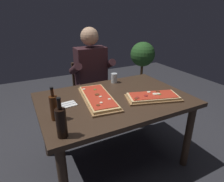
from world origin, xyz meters
TOP-DOWN VIEW (x-y plane):
  - ground_plane at (0.00, 0.00)m, footprint 6.40×6.40m
  - dining_table at (0.00, 0.00)m, footprint 1.40×0.96m
  - pizza_rectangular_front at (0.31, -0.19)m, footprint 0.55×0.37m
  - pizza_rectangular_left at (-0.16, 0.03)m, footprint 0.34×0.65m
  - wine_bottle_dark at (-0.58, -0.14)m, footprint 0.06×0.06m
  - oil_bottle_amber at (-0.58, -0.38)m, footprint 0.07×0.07m
  - tumbler_near_camera at (0.19, 0.37)m, footprint 0.07×0.07m
  - napkin_cutlery_set at (-0.45, 0.05)m, footprint 0.19×0.13m
  - diner_chair at (0.07, 0.86)m, footprint 0.44×0.44m
  - seated_diner at (0.07, 0.74)m, footprint 0.53×0.41m
  - potted_plant_corner at (1.21, 1.24)m, footprint 0.42×0.42m

SIDE VIEW (x-z plane):
  - ground_plane at x=0.00m, z-range 0.00..0.00m
  - diner_chair at x=0.07m, z-range 0.05..0.92m
  - potted_plant_corner at x=1.21m, z-range 0.12..1.15m
  - dining_table at x=0.00m, z-range 0.27..1.01m
  - seated_diner at x=0.07m, z-range 0.08..1.41m
  - napkin_cutlery_set at x=-0.45m, z-range 0.74..0.75m
  - pizza_rectangular_left at x=-0.16m, z-range 0.74..0.78m
  - pizza_rectangular_front at x=0.31m, z-range 0.74..0.78m
  - tumbler_near_camera at x=0.19m, z-range 0.73..0.84m
  - wine_bottle_dark at x=-0.58m, z-range 0.71..0.97m
  - oil_bottle_amber at x=-0.58m, z-range 0.71..0.99m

